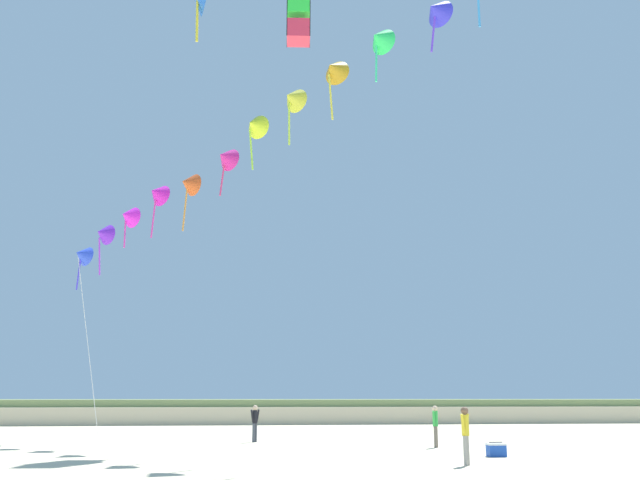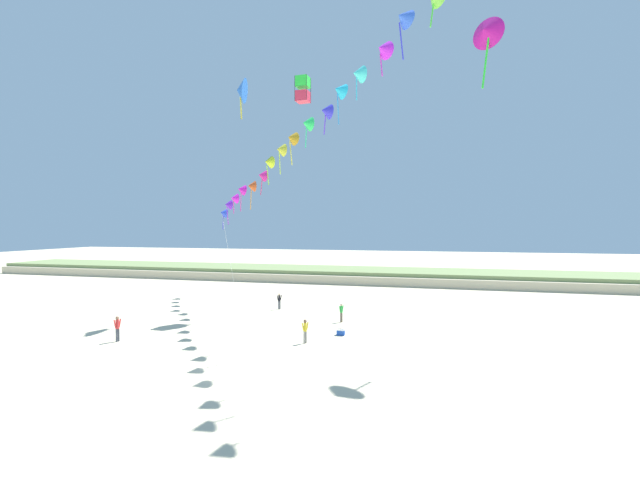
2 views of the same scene
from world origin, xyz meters
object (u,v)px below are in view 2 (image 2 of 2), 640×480
Objects in this scene: person_near_left at (117,327)px; person_mid_center at (305,330)px; large_kite_low_lead at (303,89)px; person_near_right at (341,311)px; large_kite_high_solo at (486,32)px; person_far_left at (279,300)px; beach_cooler at (341,332)px; large_kite_mid_trail at (241,91)px.

person_near_left reaches higher than person_mid_center.
large_kite_low_lead reaches higher than person_near_left.
person_near_left is 1.08× the size of person_mid_center.
large_kite_high_solo is (10.42, -4.53, 19.56)m from person_near_right.
person_mid_center is 12.27m from person_far_left.
beach_cooler is at bearing -78.97° from person_near_right.
person_near_left is 0.37× the size of large_kite_high_solo.
person_near_right is 2.70× the size of beach_cooler.
person_near_left is at bearing -159.27° from beach_cooler.
person_mid_center reaches higher than person_near_right.
large_kite_low_lead reaches higher than beach_cooler.
large_kite_mid_trail is (-8.81, 9.19, 19.44)m from person_mid_center.
person_far_left is at bearing 153.72° from large_kite_high_solo.
large_kite_high_solo is (24.07, 5.08, 19.45)m from person_near_left.
person_near_right is 21.97m from large_kite_mid_trail.
large_kite_low_lead reaches higher than large_kite_mid_trail.
beach_cooler is (1.90, 2.72, -0.72)m from person_mid_center.
large_kite_mid_trail reaches higher than person_far_left.
person_mid_center is 0.42× the size of large_kite_mid_trail.
large_kite_low_lead is at bearing 40.92° from person_far_left.
beach_cooler is (-9.61, 0.39, -20.24)m from large_kite_high_solo.
large_kite_high_solo is at bearing -33.42° from large_kite_low_lead.
person_near_left is 31.36m from large_kite_high_solo.
large_kite_high_solo is (20.32, -6.85, 0.08)m from large_kite_mid_trail.
large_kite_mid_trail is 23.73m from beach_cooler.
large_kite_mid_trail is at bearing -151.68° from person_far_left.
large_kite_low_lead is at bearing 60.25° from person_near_left.
person_near_left reaches higher than person_far_left.
large_kite_mid_trail is at bearing 133.81° from person_mid_center.
large_kite_low_lead is at bearing 120.56° from beach_cooler.
beach_cooler is at bearing -31.11° from large_kite_mid_trail.
person_near_right is at bearing 35.15° from person_near_left.
large_kite_high_solo is at bearing -2.31° from beach_cooler.
person_mid_center is 0.67× the size of large_kite_low_lead.
large_kite_low_lead is (8.70, 15.22, 20.09)m from person_near_left.
beach_cooler is (5.76, -9.75, -20.88)m from large_kite_low_lead.
person_mid_center is at bearing 12.35° from person_near_left.
person_near_right is at bearing 101.03° from beach_cooler.
person_far_left is at bearing 117.85° from person_mid_center.
person_near_left is at bearing -167.65° from person_mid_center.
person_mid_center is at bearing -72.82° from large_kite_low_lead.
person_near_right is at bearing 80.93° from person_mid_center.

